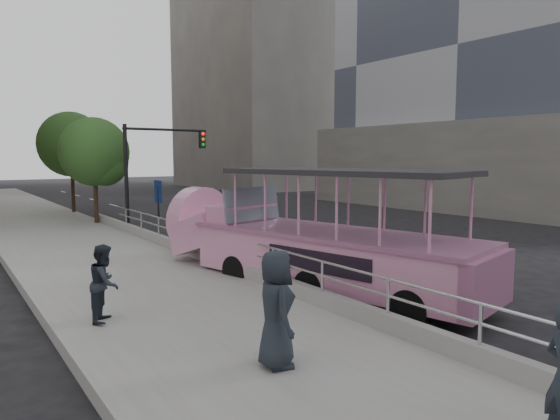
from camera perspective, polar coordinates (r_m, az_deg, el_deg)
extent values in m
plane|color=black|center=(15.18, 9.12, -8.09)|extent=(160.00, 160.00, 0.00)
cube|color=#9F9F9A|center=(21.35, -22.20, -3.93)|extent=(5.50, 80.00, 0.30)
cube|color=#979792|center=(14.81, -5.15, -6.49)|extent=(0.24, 30.00, 0.36)
cylinder|color=silver|center=(8.89, 21.94, -11.98)|extent=(0.07, 0.07, 0.70)
cylinder|color=silver|center=(10.06, 12.26, -9.55)|extent=(0.07, 0.07, 0.70)
cylinder|color=silver|center=(11.47, 4.87, -7.49)|extent=(0.07, 0.07, 0.70)
cylinder|color=silver|center=(13.03, -0.78, -5.82)|extent=(0.07, 0.07, 0.70)
cylinder|color=silver|center=(14.70, -5.17, -4.47)|extent=(0.07, 0.07, 0.70)
cylinder|color=silver|center=(16.44, -8.63, -3.39)|extent=(0.07, 0.07, 0.70)
cylinder|color=silver|center=(18.24, -11.41, -2.50)|extent=(0.07, 0.07, 0.70)
cylinder|color=silver|center=(20.07, -13.68, -1.78)|extent=(0.07, 0.07, 0.70)
cylinder|color=silver|center=(21.94, -15.58, -1.17)|extent=(0.07, 0.07, 0.70)
cylinder|color=silver|center=(23.82, -17.17, -0.66)|extent=(0.07, 0.07, 0.70)
cylinder|color=silver|center=(14.70, -5.17, -4.47)|extent=(0.06, 22.00, 0.06)
cylinder|color=silver|center=(14.64, -5.18, -3.20)|extent=(0.06, 22.00, 0.06)
cylinder|color=black|center=(11.30, 14.70, -10.88)|extent=(0.53, 0.93, 0.88)
cylinder|color=black|center=(13.18, 19.04, -8.56)|extent=(0.53, 0.93, 0.88)
cylinder|color=black|center=(12.73, 3.57, -8.76)|extent=(0.53, 0.93, 0.88)
cylinder|color=black|center=(14.43, 8.92, -7.04)|extent=(0.53, 0.93, 0.88)
cylinder|color=black|center=(14.53, -4.97, -6.89)|extent=(0.53, 0.93, 0.88)
cylinder|color=black|center=(16.04, 0.67, -5.63)|extent=(0.53, 0.93, 0.88)
cube|color=pink|center=(13.55, 5.77, -5.43)|extent=(4.21, 8.35, 1.22)
cube|color=pink|center=(16.66, -7.35, -2.42)|extent=(2.80, 2.57, 1.53)
cylinder|color=pink|center=(17.26, -9.16, -1.18)|extent=(2.39, 1.19, 2.30)
cube|color=#93557B|center=(11.65, 22.62, -7.77)|extent=(2.46, 0.89, 1.22)
cube|color=#93557B|center=(13.43, 5.80, -2.63)|extent=(4.39, 8.67, 0.12)
cube|color=black|center=(13.06, 7.27, 4.34)|extent=(3.99, 6.87, 0.14)
cube|color=gray|center=(15.29, -3.22, 0.71)|extent=(2.23, 0.71, 1.02)
cube|color=pink|center=(15.63, -4.35, -0.26)|extent=(2.31, 1.44, 0.49)
imported|color=white|center=(23.88, -3.25, -1.08)|extent=(1.85, 4.28, 1.44)
imported|color=#212831|center=(11.04, -19.40, -7.85)|extent=(0.92, 0.99, 1.61)
imported|color=#212831|center=(8.21, -0.45, -11.22)|extent=(0.86, 1.08, 1.91)
cylinder|color=black|center=(20.68, -13.70, -0.86)|extent=(0.08, 0.08, 2.51)
cube|color=navy|center=(20.58, -13.77, 2.05)|extent=(0.07, 0.62, 0.90)
cube|color=white|center=(20.59, -13.69, 2.05)|extent=(0.04, 0.40, 0.55)
cylinder|color=black|center=(24.24, -17.15, 3.23)|extent=(0.18, 0.18, 5.20)
cylinder|color=black|center=(24.93, -12.89, 8.94)|extent=(4.20, 0.12, 0.12)
cube|color=black|center=(25.68, -8.90, 7.93)|extent=(0.28, 0.22, 0.85)
sphere|color=red|center=(25.58, -8.78, 8.61)|extent=(0.16, 0.16, 0.16)
cylinder|color=#322117|center=(27.52, -20.30, 1.22)|extent=(0.22, 0.22, 3.08)
sphere|color=#315823|center=(27.44, -20.49, 6.26)|extent=(3.52, 3.52, 3.52)
sphere|color=#315823|center=(27.25, -19.47, 5.14)|extent=(2.42, 2.42, 2.42)
cylinder|color=#322117|center=(33.38, -22.58, 2.26)|extent=(0.22, 0.22, 3.47)
sphere|color=#315823|center=(33.33, -22.77, 6.94)|extent=(3.97, 3.97, 3.97)
sphere|color=#315823|center=(33.12, -21.94, 5.91)|extent=(2.73, 2.73, 2.73)
cube|color=gray|center=(45.21, 28.20, 4.49)|extent=(26.00, 26.00, 6.00)
cube|color=gray|center=(65.03, -0.24, 17.01)|extent=(20.00, 20.00, 32.00)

